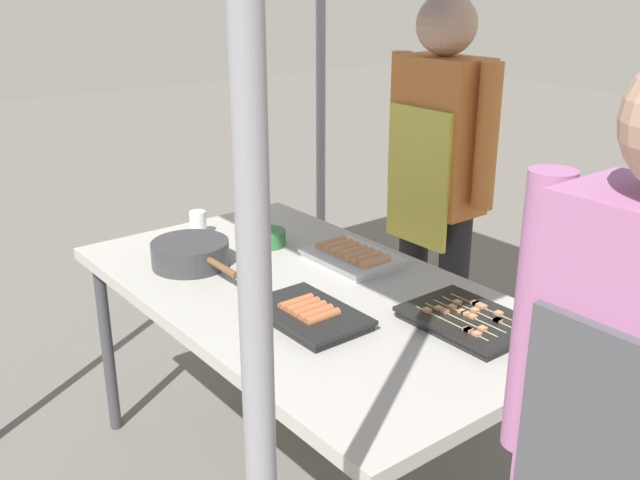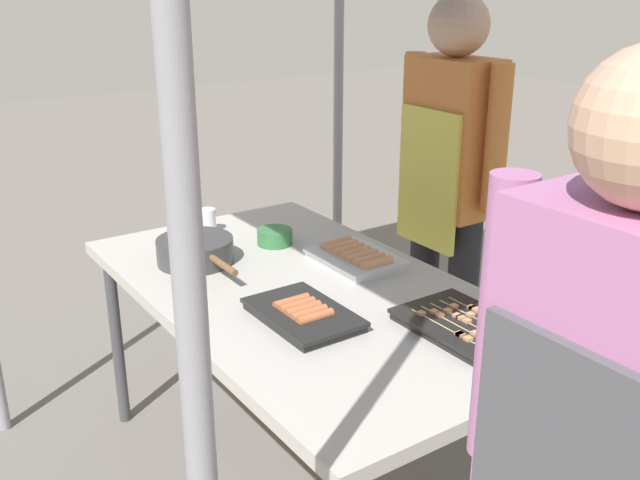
% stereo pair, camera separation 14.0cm
% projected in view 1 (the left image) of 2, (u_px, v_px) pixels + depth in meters
% --- Properties ---
extents(stall_table, '(1.60, 0.90, 0.75)m').
position_uv_depth(stall_table, '(308.00, 303.00, 2.29)').
color(stall_table, '#B7B2A8').
rests_on(stall_table, ground).
extents(tray_grilled_sausages, '(0.31, 0.23, 0.05)m').
position_uv_depth(tray_grilled_sausages, '(352.00, 257.00, 2.46)').
color(tray_grilled_sausages, silver).
rests_on(tray_grilled_sausages, stall_table).
extents(tray_meat_skewers, '(0.35, 0.25, 0.04)m').
position_uv_depth(tray_meat_skewers, '(468.00, 320.00, 2.02)').
color(tray_meat_skewers, black).
rests_on(tray_meat_skewers, stall_table).
extents(tray_pork_links, '(0.34, 0.22, 0.05)m').
position_uv_depth(tray_pork_links, '(309.00, 314.00, 2.05)').
color(tray_pork_links, black).
rests_on(tray_pork_links, stall_table).
extents(cooking_wok, '(0.42, 0.26, 0.09)m').
position_uv_depth(cooking_wok, '(191.00, 253.00, 2.43)').
color(cooking_wok, '#38383A').
rests_on(cooking_wok, stall_table).
extents(condiment_bowl, '(0.13, 0.13, 0.06)m').
position_uv_depth(condiment_bowl, '(268.00, 238.00, 2.62)').
color(condiment_bowl, '#33723F').
rests_on(condiment_bowl, stall_table).
extents(drink_cup_near_edge, '(0.06, 0.06, 0.09)m').
position_uv_depth(drink_cup_near_edge, '(198.00, 223.00, 2.72)').
color(drink_cup_near_edge, white).
rests_on(drink_cup_near_edge, stall_table).
extents(vendor_woman, '(0.52, 0.23, 1.62)m').
position_uv_depth(vendor_woman, '(437.00, 173.00, 2.76)').
color(vendor_woman, black).
rests_on(vendor_woman, ground).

